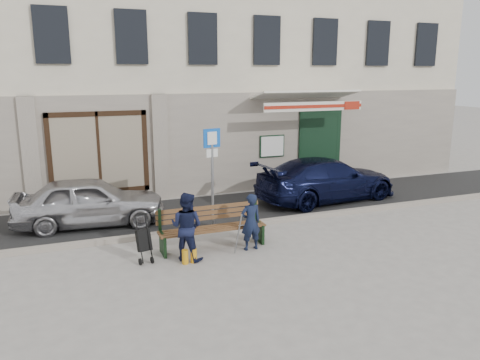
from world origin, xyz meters
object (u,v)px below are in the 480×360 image
car_silver (90,201)px  man (251,222)px  parking_sign (212,163)px  woman (187,226)px  stroller (144,241)px  bench (210,228)px  car_navy (326,179)px

car_silver → man: (3.17, -3.02, 0.00)m
car_silver → parking_sign: bearing=-106.9°
woman → stroller: woman is taller
parking_sign → bench: bearing=-122.7°
car_navy → man: bearing=122.1°
car_silver → woman: bearing=-145.0°
woman → car_navy: bearing=-109.4°
car_silver → stroller: car_silver is taller
car_silver → bench: 3.54m
man → car_navy: bearing=-143.9°
parking_sign → man: bearing=-94.0°
parking_sign → man: parking_sign is taller
woman → man: bearing=-137.8°
car_silver → car_navy: size_ratio=0.82×
car_silver → parking_sign: size_ratio=1.49×
bench → car_silver: bearing=132.3°
car_navy → man: 4.76m
parking_sign → stroller: 2.87m
man → woman: woman is taller
man → stroller: man is taller
car_silver → bench: size_ratio=1.54×
car_silver → stroller: bearing=-157.2°
man → stroller: size_ratio=1.31×
car_silver → woman: (1.72, -3.07, 0.09)m
woman → stroller: bearing=24.9°
bench → stroller: bench is taller
bench → woman: (-0.65, -0.45, 0.26)m
car_silver → bench: (2.38, -2.61, -0.17)m
parking_sign → car_navy: bearing=3.2°
car_navy → stroller: 6.63m
woman → car_silver: bearing=-20.4°
parking_sign → bench: 1.92m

